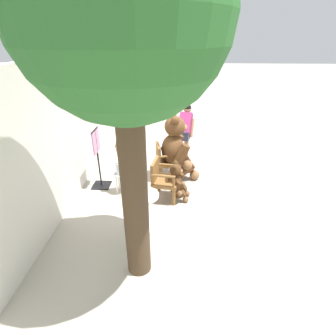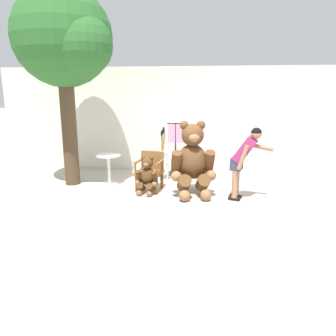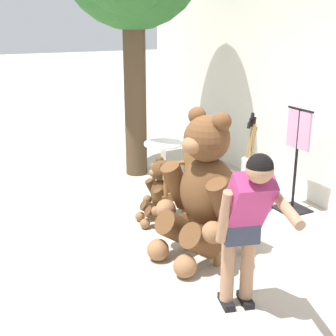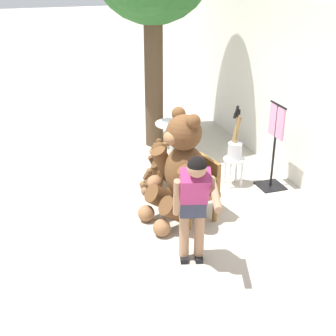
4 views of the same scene
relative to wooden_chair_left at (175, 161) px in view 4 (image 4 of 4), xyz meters
name	(u,v)px [view 4 (image 4 of 4)]	position (x,y,z in m)	size (l,w,h in m)	color
ground_plane	(157,206)	(0.47, -0.44, -0.46)	(60.00, 60.00, 0.00)	#B2A899
back_wall	(309,99)	(0.47, 1.96, 0.94)	(10.00, 0.16, 2.80)	silver
wooden_chair_left	(175,161)	(0.00, 0.00, 0.00)	(0.63, 0.60, 0.86)	brown
wooden_chair_right	(197,187)	(0.93, 0.00, 0.00)	(0.65, 0.62, 0.86)	brown
teddy_bear_large	(180,170)	(0.96, -0.26, 0.31)	(0.98, 0.98, 1.58)	brown
teddy_bear_small	(158,166)	(-0.02, -0.29, -0.05)	(0.51, 0.50, 0.83)	#4C3019
person_visitor	(194,199)	(1.99, -0.47, 0.44)	(0.87, 0.49, 1.50)	black
white_stool	(234,165)	(0.19, 0.91, -0.11)	(0.34, 0.34, 0.46)	silver
brush_bucket	(235,147)	(0.18, 0.91, 0.19)	(0.22, 0.22, 0.86)	silver
round_side_table	(171,138)	(-1.04, 0.28, -0.01)	(0.56, 0.56, 0.72)	white
clothing_display_stand	(275,145)	(0.42, 1.46, 0.26)	(0.44, 0.40, 1.36)	black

